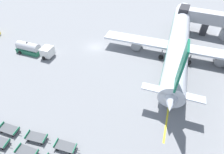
# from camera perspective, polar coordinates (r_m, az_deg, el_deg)

# --- Properties ---
(ground_plane) EXTENTS (500.00, 500.00, 0.00)m
(ground_plane) POSITION_cam_1_polar(r_m,az_deg,el_deg) (45.04, -5.47, 9.75)
(ground_plane) COLOR gray
(jet_bridge) EXTENTS (16.48, 5.08, 6.45)m
(jet_bridge) POSITION_cam_1_polar(r_m,az_deg,el_deg) (55.59, 30.64, 15.25)
(jet_bridge) COLOR silver
(jet_bridge) RESTS_ON ground_plane
(airplane) EXTENTS (34.38, 41.82, 12.68)m
(airplane) POSITION_cam_1_polar(r_m,az_deg,el_deg) (43.08, 20.91, 10.68)
(airplane) COLOR silver
(airplane) RESTS_ON ground_plane
(fuel_tanker_primary) EXTENTS (9.73, 4.13, 2.83)m
(fuel_tanker_primary) POSITION_cam_1_polar(r_m,az_deg,el_deg) (45.83, -24.35, 8.29)
(fuel_tanker_primary) COLOR white
(fuel_tanker_primary) RESTS_ON ground_plane
(baggage_dolly_row_mid_b_col_c) EXTENTS (3.77, 1.84, 0.92)m
(baggage_dolly_row_mid_b_col_c) POSITION_cam_1_polar(r_m,az_deg,el_deg) (28.45, -25.97, -21.12)
(baggage_dolly_row_mid_b_col_c) COLOR #515459
(baggage_dolly_row_mid_b_col_c) RESTS_ON ground_plane
(baggage_dolly_row_far_col_b) EXTENTS (3.77, 1.85, 0.92)m
(baggage_dolly_row_far_col_b) POSITION_cam_1_polar(r_m,az_deg,el_deg) (31.67, -30.55, -14.50)
(baggage_dolly_row_far_col_b) COLOR #515459
(baggage_dolly_row_far_col_b) RESTS_ON ground_plane
(baggage_dolly_row_far_col_c) EXTENTS (3.77, 2.04, 0.92)m
(baggage_dolly_row_far_col_c) POSITION_cam_1_polar(r_m,az_deg,el_deg) (29.09, -23.38, -17.61)
(baggage_dolly_row_far_col_c) COLOR #515459
(baggage_dolly_row_far_col_c) RESTS_ON ground_plane
(baggage_dolly_row_far_col_d) EXTENTS (3.77, 1.92, 0.92)m
(baggage_dolly_row_far_col_d) POSITION_cam_1_polar(r_m,az_deg,el_deg) (27.09, -14.92, -21.06)
(baggage_dolly_row_far_col_d) COLOR #515459
(baggage_dolly_row_far_col_d) RESTS_ON ground_plane
(stand_guidance_stripe) EXTENTS (3.86, 29.56, 0.01)m
(stand_guidance_stripe) POSITION_cam_1_polar(r_m,az_deg,el_deg) (37.70, 19.19, -0.28)
(stand_guidance_stripe) COLOR yellow
(stand_guidance_stripe) RESTS_ON ground_plane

